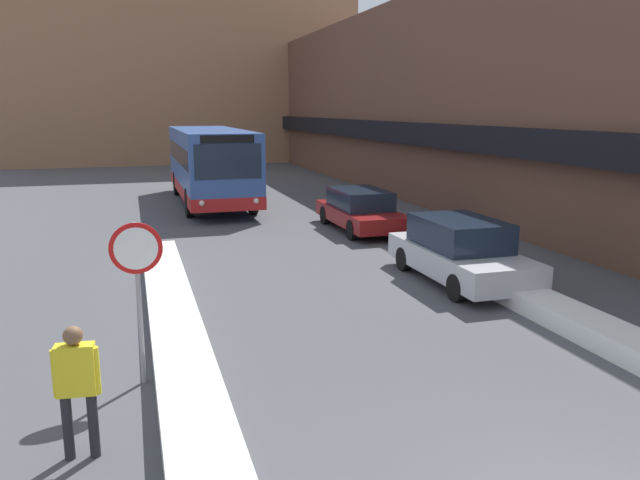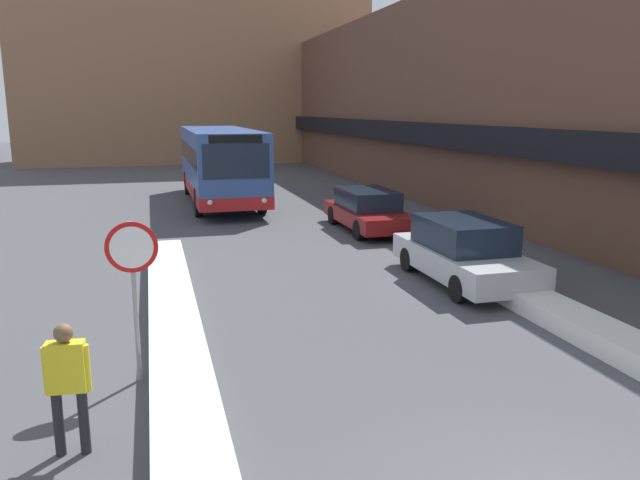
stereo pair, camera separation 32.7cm
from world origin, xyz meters
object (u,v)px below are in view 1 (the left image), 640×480
city_bus (210,163)px  stop_sign (137,268)px  parked_car_middle (360,210)px  parked_car_front (460,251)px  pedestrian (77,380)px

city_bus → stop_sign: 18.32m
parked_car_middle → stop_sign: 12.89m
city_bus → parked_car_front: city_bus is taller
parked_car_front → stop_sign: 8.34m
city_bus → parked_car_middle: (4.14, -7.53, -1.06)m
stop_sign → pedestrian: stop_sign is taller
city_bus → parked_car_front: 14.95m
parked_car_front → stop_sign: (-7.40, -3.70, 1.05)m
stop_sign → pedestrian: bearing=-111.2°
parked_car_front → pedestrian: size_ratio=2.69×
city_bus → parked_car_middle: size_ratio=2.29×
parked_car_front → parked_car_middle: size_ratio=0.94×
parked_car_front → city_bus: bearing=106.1°
city_bus → pedestrian: size_ratio=6.52×
stop_sign → pedestrian: size_ratio=1.50×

